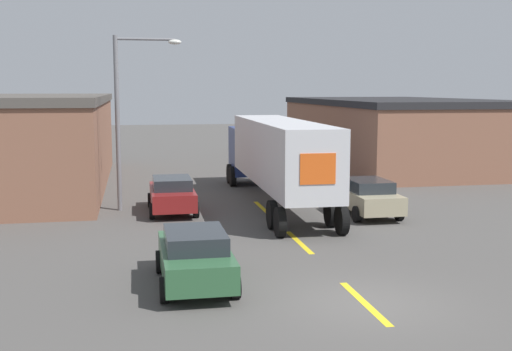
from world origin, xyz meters
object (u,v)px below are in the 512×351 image
parked_car_right_mid (367,196)px  semi_truck (275,153)px  parked_car_left_near (195,256)px  street_lamp (126,109)px  parked_car_left_far (172,194)px

parked_car_right_mid → semi_truck: bearing=134.9°
semi_truck → parked_car_left_near: semi_truck is taller
parked_car_right_mid → street_lamp: street_lamp is taller
semi_truck → parked_car_left_far: bearing=-165.8°
street_lamp → semi_truck: bearing=1.9°
parked_car_left_far → parked_car_left_near: size_ratio=1.00×
parked_car_left_far → semi_truck: bearing=13.4°
parked_car_right_mid → street_lamp: bearing=162.8°
parked_car_left_far → street_lamp: (-1.85, 0.92, 3.62)m
parked_car_right_mid → parked_car_left_near: 11.52m
semi_truck → parked_car_left_near: (-4.74, -11.56, -1.57)m
parked_car_left_near → semi_truck: bearing=67.7°
parked_car_left_far → street_lamp: bearing=153.7°
parked_car_right_mid → parked_car_left_near: bearing=-133.9°
street_lamp → parked_car_left_far: bearing=-26.3°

